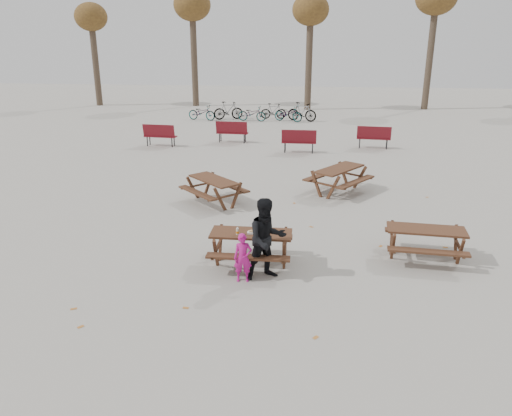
# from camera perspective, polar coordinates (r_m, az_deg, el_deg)

# --- Properties ---
(ground) EXTENTS (80.00, 80.00, 0.00)m
(ground) POSITION_cam_1_polar(r_m,az_deg,el_deg) (11.38, -0.54, -6.42)
(ground) COLOR gray
(ground) RESTS_ON ground
(main_picnic_table) EXTENTS (1.80, 1.45, 0.78)m
(main_picnic_table) POSITION_cam_1_polar(r_m,az_deg,el_deg) (11.14, -0.55, -3.71)
(main_picnic_table) COLOR #392115
(main_picnic_table) RESTS_ON ground
(food_tray) EXTENTS (0.18, 0.11, 0.03)m
(food_tray) POSITION_cam_1_polar(r_m,az_deg,el_deg) (10.99, -0.53, -2.86)
(food_tray) COLOR silver
(food_tray) RESTS_ON main_picnic_table
(bread_roll) EXTENTS (0.14, 0.06, 0.05)m
(bread_roll) POSITION_cam_1_polar(r_m,az_deg,el_deg) (10.98, -0.54, -2.65)
(bread_roll) COLOR tan
(bread_roll) RESTS_ON food_tray
(soda_bottle) EXTENTS (0.07, 0.07, 0.17)m
(soda_bottle) POSITION_cam_1_polar(r_m,az_deg,el_deg) (10.92, -2.13, -2.71)
(soda_bottle) COLOR silver
(soda_bottle) RESTS_ON main_picnic_table
(child) EXTENTS (0.42, 0.30, 1.06)m
(child) POSITION_cam_1_polar(r_m,az_deg,el_deg) (10.44, -1.51, -5.71)
(child) COLOR #B8177B
(child) RESTS_ON ground
(adult) EXTENTS (1.06, 0.97, 1.77)m
(adult) POSITION_cam_1_polar(r_m,az_deg,el_deg) (10.43, 1.22, -3.58)
(adult) COLOR black
(adult) RESTS_ON ground
(picnic_table_east) EXTENTS (1.86, 1.55, 0.75)m
(picnic_table_east) POSITION_cam_1_polar(r_m,az_deg,el_deg) (12.12, 18.73, -3.90)
(picnic_table_east) COLOR #392115
(picnic_table_east) RESTS_ON ground
(picnic_table_north) EXTENTS (2.28, 2.28, 0.77)m
(picnic_table_north) POSITION_cam_1_polar(r_m,az_deg,el_deg) (15.31, -4.82, 1.94)
(picnic_table_north) COLOR #392115
(picnic_table_north) RESTS_ON ground
(picnic_table_far) EXTENTS (2.37, 2.45, 0.82)m
(picnic_table_far) POSITION_cam_1_polar(r_m,az_deg,el_deg) (16.52, 9.42, 3.16)
(picnic_table_far) COLOR #392115
(picnic_table_far) RESTS_ON ground
(park_bench_row) EXTENTS (11.32, 2.34, 1.03)m
(park_bench_row) POSITION_cam_1_polar(r_m,az_deg,el_deg) (22.97, 1.04, 8.24)
(park_bench_row) COLOR maroon
(park_bench_row) RESTS_ON ground
(bicycle_row) EXTENTS (7.82, 1.74, 1.09)m
(bicycle_row) POSITION_cam_1_polar(r_m,az_deg,el_deg) (30.27, 0.18, 10.89)
(bicycle_row) COLOR black
(bicycle_row) RESTS_ON ground
(tree_row) EXTENTS (32.17, 3.52, 8.26)m
(tree_row) POSITION_cam_1_polar(r_m,az_deg,el_deg) (35.35, 6.08, 21.29)
(tree_row) COLOR #382B21
(tree_row) RESTS_ON ground
(fallen_leaves) EXTENTS (11.00, 11.00, 0.01)m
(fallen_leaves) POSITION_cam_1_polar(r_m,az_deg,el_deg) (13.62, 2.77, -1.95)
(fallen_leaves) COLOR #B0692A
(fallen_leaves) RESTS_ON ground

